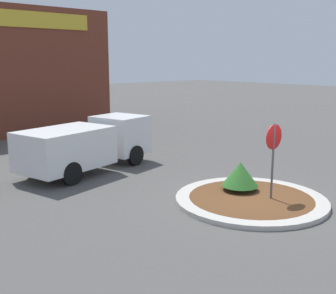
{
  "coord_description": "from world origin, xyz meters",
  "views": [
    {
      "loc": [
        -10.4,
        -7.69,
        4.38
      ],
      "look_at": [
        -0.68,
        3.15,
        1.38
      ],
      "focal_mm": 45.0,
      "sensor_mm": 36.0,
      "label": 1
    }
  ],
  "objects": [
    {
      "name": "traffic_island",
      "position": [
        0.0,
        0.0,
        0.07
      ],
      "size": [
        4.75,
        4.75,
        0.14
      ],
      "color": "#BCB7AD",
      "rests_on": "ground_plane"
    },
    {
      "name": "utility_truck",
      "position": [
        -1.79,
        6.77,
        1.12
      ],
      "size": [
        6.07,
        3.3,
        2.02
      ],
      "rotation": [
        0.0,
        0.0,
        0.22
      ],
      "color": "white",
      "rests_on": "ground_plane"
    },
    {
      "name": "storefront_building",
      "position": [
        0.22,
        18.73,
        3.73
      ],
      "size": [
        10.36,
        6.07,
        7.44
      ],
      "color": "brown",
      "rests_on": "ground_plane"
    },
    {
      "name": "island_shrub",
      "position": [
        0.34,
        0.71,
        0.7
      ],
      "size": [
        1.21,
        1.21,
        0.96
      ],
      "color": "brown",
      "rests_on": "traffic_island"
    },
    {
      "name": "stop_sign",
      "position": [
        0.41,
        -0.47,
        1.76
      ],
      "size": [
        0.78,
        0.07,
        2.5
      ],
      "color": "#4C4C51",
      "rests_on": "ground_plane"
    },
    {
      "name": "ground_plane",
      "position": [
        0.0,
        0.0,
        0.0
      ],
      "size": [
        120.0,
        120.0,
        0.0
      ],
      "primitive_type": "plane",
      "color": "#514F4C"
    }
  ]
}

